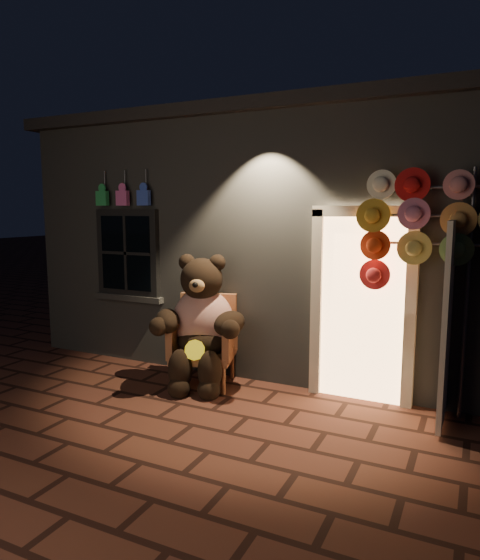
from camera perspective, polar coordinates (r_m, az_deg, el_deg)
The scene contains 5 objects.
ground at distance 5.24m, azimuth -5.47°, elevation -16.18°, with size 60.00×60.00×0.00m, color #4F281E.
shop_building at distance 8.45m, azimuth 8.60°, elevation 5.19°, with size 7.30×5.95×3.51m.
wicker_armchair at distance 6.24m, azimuth -4.03°, elevation -6.82°, with size 0.90×0.86×1.09m.
teddy_bear at distance 6.06m, azimuth -4.49°, elevation -4.98°, with size 1.15×1.05×1.65m.
hat_rack at distance 5.37m, azimuth 20.96°, elevation 6.09°, with size 1.46×0.22×2.58m.
Camera 1 is at (2.50, -4.07, 2.15)m, focal length 32.00 mm.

